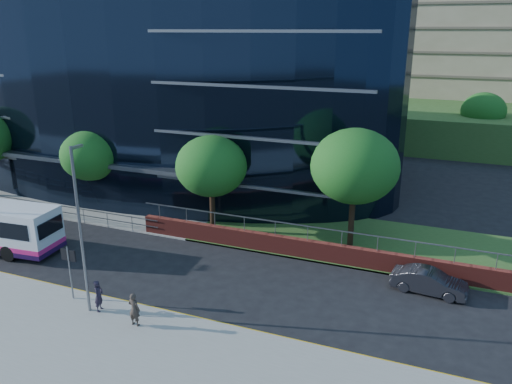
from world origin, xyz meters
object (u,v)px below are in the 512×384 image
at_px(tree_far_b, 90,155).
at_px(pedestrian_b, 134,309).
at_px(tree_far_c, 211,166).
at_px(streetlight_east, 80,227).
at_px(tree_dist_e, 483,111).
at_px(pedestrian, 99,296).
at_px(street_sign, 69,262).
at_px(parked_car, 429,282).
at_px(tree_far_d, 355,166).

distance_m(tree_far_b, pedestrian_b, 17.07).
bearing_deg(tree_far_c, streetlight_east, -95.11).
relative_size(tree_dist_e, pedestrian, 4.16).
distance_m(street_sign, pedestrian, 2.36).
relative_size(streetlight_east, pedestrian, 5.11).
relative_size(tree_far_b, pedestrian_b, 3.77).
relative_size(parked_car, pedestrian, 2.42).
height_order(tree_far_c, pedestrian, tree_far_c).
bearing_deg(tree_far_d, parked_car, -40.43).
bearing_deg(pedestrian, parked_car, -75.32).
bearing_deg(parked_car, pedestrian_b, 130.07).
relative_size(street_sign, tree_far_c, 0.43).
distance_m(street_sign, parked_car, 18.07).
xyz_separation_m(tree_far_b, tree_dist_e, (27.00, 30.50, 0.33)).
height_order(tree_far_b, streetlight_east, streetlight_east).
bearing_deg(streetlight_east, tree_far_c, 84.89).
height_order(tree_dist_e, parked_car, tree_dist_e).
xyz_separation_m(streetlight_east, parked_car, (14.91, 7.99, -3.82)).
bearing_deg(tree_dist_e, street_sign, -115.12).
xyz_separation_m(tree_far_b, tree_far_d, (19.00, 0.50, 0.98)).
distance_m(tree_far_b, tree_far_d, 19.03).
bearing_deg(tree_far_d, pedestrian_b, -120.23).
height_order(tree_far_d, pedestrian, tree_far_d).
distance_m(tree_far_b, tree_dist_e, 40.74).
xyz_separation_m(street_sign, streetlight_east, (1.50, -0.59, 2.29)).
height_order(tree_far_d, parked_car, tree_far_d).
bearing_deg(pedestrian_b, streetlight_east, -1.61).
bearing_deg(tree_dist_e, tree_far_d, -104.93).
xyz_separation_m(street_sign, tree_far_b, (-7.50, 11.09, 2.06)).
bearing_deg(tree_far_b, tree_dist_e, 48.48).
bearing_deg(pedestrian, tree_far_c, -16.58).
bearing_deg(tree_dist_e, pedestrian_b, -109.76).
bearing_deg(pedestrian_b, tree_dist_e, -105.85).
xyz_separation_m(tree_far_c, streetlight_east, (-1.00, -11.17, -0.10)).
bearing_deg(tree_far_c, tree_far_b, 177.14).
xyz_separation_m(tree_far_b, pedestrian, (9.47, -11.53, -3.28)).
bearing_deg(tree_far_d, street_sign, -134.78).
relative_size(streetlight_east, parked_car, 2.11).
distance_m(tree_far_b, streetlight_east, 14.74).
distance_m(street_sign, tree_dist_e, 45.99).
bearing_deg(pedestrian_b, tree_far_d, -116.31).
xyz_separation_m(parked_car, pedestrian_b, (-12.16, -8.26, 0.33)).
bearing_deg(streetlight_east, pedestrian_b, -5.53).
xyz_separation_m(street_sign, tree_dist_e, (19.50, 41.59, 2.39)).
bearing_deg(tree_dist_e, tree_far_c, -118.74).
relative_size(tree_dist_e, streetlight_east, 0.81).
bearing_deg(street_sign, tree_far_d, 45.22).
xyz_separation_m(tree_far_c, parked_car, (13.91, -3.18, -3.91)).
bearing_deg(tree_far_d, streetlight_east, -129.40).
bearing_deg(tree_far_b, parked_car, -8.76).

